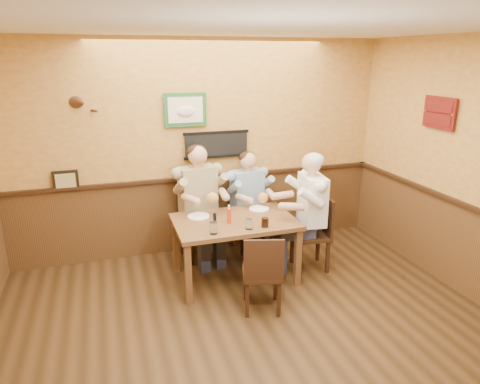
# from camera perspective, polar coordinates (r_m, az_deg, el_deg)

# --- Properties ---
(room) EXTENTS (5.02, 5.03, 2.81)m
(room) POSITION_cam_1_polar(r_m,az_deg,el_deg) (3.49, 5.41, 3.01)
(room) COLOR #301F0E
(room) RESTS_ON ground
(dining_table) EXTENTS (1.40, 0.90, 0.75)m
(dining_table) POSITION_cam_1_polar(r_m,az_deg,el_deg) (5.01, -0.72, -4.71)
(dining_table) COLOR brown
(dining_table) RESTS_ON ground
(chair_back_left) EXTENTS (0.51, 0.51, 0.95)m
(chair_back_left) POSITION_cam_1_polar(r_m,az_deg,el_deg) (5.64, -5.52, -4.15)
(chair_back_left) COLOR #351F11
(chair_back_left) RESTS_ON ground
(chair_back_right) EXTENTS (0.46, 0.46, 0.87)m
(chair_back_right) POSITION_cam_1_polar(r_m,az_deg,el_deg) (5.87, 0.94, -3.63)
(chair_back_right) COLOR #351F11
(chair_back_right) RESTS_ON ground
(chair_right_end) EXTENTS (0.49, 0.49, 0.93)m
(chair_right_end) POSITION_cam_1_polar(r_m,az_deg,el_deg) (5.40, 9.37, -5.46)
(chair_right_end) COLOR #351F11
(chair_right_end) RESTS_ON ground
(chair_near_side) EXTENTS (0.50, 0.50, 0.87)m
(chair_near_side) POSITION_cam_1_polar(r_m,az_deg,el_deg) (4.52, 2.97, -10.50)
(chair_near_side) COLOR #351F11
(chair_near_side) RESTS_ON ground
(diner_tan_shirt) EXTENTS (0.73, 0.73, 1.36)m
(diner_tan_shirt) POSITION_cam_1_polar(r_m,az_deg,el_deg) (5.57, -5.58, -2.19)
(diner_tan_shirt) COLOR tan
(diner_tan_shirt) RESTS_ON ground
(diner_blue_polo) EXTENTS (0.66, 0.66, 1.24)m
(diner_blue_polo) POSITION_cam_1_polar(r_m,az_deg,el_deg) (5.81, 0.95, -1.93)
(diner_blue_polo) COLOR #85A7C8
(diner_blue_polo) RESTS_ON ground
(diner_white_elder) EXTENTS (0.69, 0.69, 1.33)m
(diner_white_elder) POSITION_cam_1_polar(r_m,az_deg,el_deg) (5.32, 9.48, -3.48)
(diner_white_elder) COLOR white
(diner_white_elder) RESTS_ON ground
(water_glass_left) EXTENTS (0.11, 0.11, 0.13)m
(water_glass_left) POSITION_cam_1_polar(r_m,az_deg,el_deg) (4.58, -3.55, -4.81)
(water_glass_left) COLOR silver
(water_glass_left) RESTS_ON dining_table
(water_glass_mid) EXTENTS (0.10, 0.10, 0.12)m
(water_glass_mid) POSITION_cam_1_polar(r_m,az_deg,el_deg) (4.70, 1.22, -4.29)
(water_glass_mid) COLOR white
(water_glass_mid) RESTS_ON dining_table
(cola_tumbler) EXTENTS (0.10, 0.10, 0.11)m
(cola_tumbler) POSITION_cam_1_polar(r_m,az_deg,el_deg) (4.77, 3.35, -4.05)
(cola_tumbler) COLOR black
(cola_tumbler) RESTS_ON dining_table
(hot_sauce_bottle) EXTENTS (0.06, 0.06, 0.19)m
(hot_sauce_bottle) POSITION_cam_1_polar(r_m,az_deg,el_deg) (4.85, -1.46, -3.09)
(hot_sauce_bottle) COLOR #C23914
(hot_sauce_bottle) RESTS_ON dining_table
(salt_shaker) EXTENTS (0.04, 0.04, 0.08)m
(salt_shaker) POSITION_cam_1_polar(r_m,az_deg,el_deg) (4.93, -1.52, -3.43)
(salt_shaker) COLOR white
(salt_shaker) RESTS_ON dining_table
(pepper_shaker) EXTENTS (0.05, 0.05, 0.09)m
(pepper_shaker) POSITION_cam_1_polar(r_m,az_deg,el_deg) (4.94, -3.39, -3.35)
(pepper_shaker) COLOR black
(pepper_shaker) RESTS_ON dining_table
(plate_far_left) EXTENTS (0.34, 0.34, 0.02)m
(plate_far_left) POSITION_cam_1_polar(r_m,az_deg,el_deg) (5.08, -5.56, -3.25)
(plate_far_left) COLOR white
(plate_far_left) RESTS_ON dining_table
(plate_far_right) EXTENTS (0.30, 0.30, 0.02)m
(plate_far_right) POSITION_cam_1_polar(r_m,az_deg,el_deg) (5.31, 2.55, -2.24)
(plate_far_right) COLOR white
(plate_far_right) RESTS_ON dining_table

